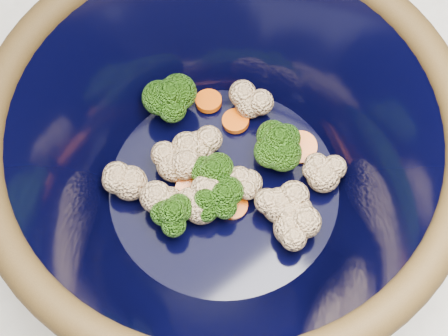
% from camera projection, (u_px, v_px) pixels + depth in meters
% --- Properties ---
extents(counter, '(1.20, 1.20, 0.90)m').
position_uv_depth(counter, '(230.00, 322.00, 1.01)').
color(counter, beige).
rests_on(counter, ground).
extents(mixing_bowl, '(0.49, 0.49, 0.17)m').
position_uv_depth(mixing_bowl, '(224.00, 160.00, 0.53)').
color(mixing_bowl, black).
rests_on(mixing_bowl, counter).
extents(vegetable_pile, '(0.18, 0.21, 0.06)m').
position_uv_depth(vegetable_pile, '(222.00, 171.00, 0.57)').
color(vegetable_pile, '#608442').
rests_on(vegetable_pile, mixing_bowl).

